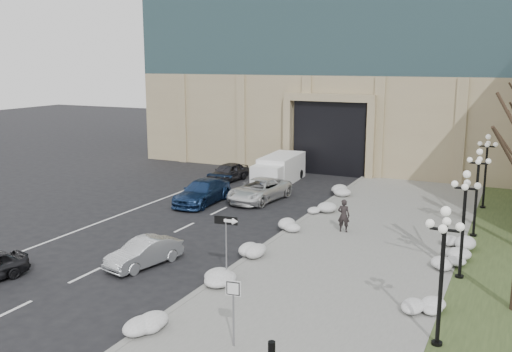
# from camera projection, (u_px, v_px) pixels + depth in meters

# --- Properties ---
(sidewalk) EXTENTS (9.00, 40.00, 0.12)m
(sidewalk) POSITION_uv_depth(u_px,v_px,m) (359.00, 252.00, 27.70)
(sidewalk) COLOR gray
(sidewalk) RESTS_ON ground
(curb) EXTENTS (0.30, 40.00, 0.14)m
(curb) POSITION_uv_depth(u_px,v_px,m) (274.00, 239.00, 29.59)
(curb) COLOR gray
(curb) RESTS_ON ground
(grass_strip) EXTENTS (4.00, 40.00, 0.10)m
(grass_strip) POSITION_uv_depth(u_px,v_px,m) (504.00, 273.00, 24.97)
(grass_strip) COLOR #334321
(grass_strip) RESTS_ON ground
(car_b) EXTENTS (2.16, 4.00, 1.25)m
(car_b) POSITION_uv_depth(u_px,v_px,m) (144.00, 253.00, 25.88)
(car_b) COLOR #AAAEB2
(car_b) RESTS_ON ground
(car_c) EXTENTS (2.28, 5.32, 1.53)m
(car_c) POSITION_uv_depth(u_px,v_px,m) (202.00, 192.00, 37.20)
(car_c) COLOR navy
(car_c) RESTS_ON ground
(car_d) EXTENTS (3.09, 5.60, 1.48)m
(car_d) POSITION_uv_depth(u_px,v_px,m) (259.00, 190.00, 37.86)
(car_d) COLOR silver
(car_d) RESTS_ON ground
(car_e) EXTENTS (2.07, 4.33, 1.43)m
(car_e) POSITION_uv_depth(u_px,v_px,m) (228.00, 172.00, 44.05)
(car_e) COLOR #2A292E
(car_e) RESTS_ON ground
(pedestrian) EXTENTS (0.69, 0.49, 1.80)m
(pedestrian) POSITION_uv_depth(u_px,v_px,m) (344.00, 216.00, 30.61)
(pedestrian) COLOR black
(pedestrian) RESTS_ON sidewalk
(box_truck) EXTENTS (2.60, 6.54, 2.04)m
(box_truck) POSITION_uv_depth(u_px,v_px,m) (279.00, 170.00, 43.47)
(box_truck) COLOR white
(box_truck) RESTS_ON ground
(one_way_sign) EXTENTS (1.08, 0.31, 2.86)m
(one_way_sign) POSITION_uv_depth(u_px,v_px,m) (230.00, 228.00, 23.62)
(one_way_sign) COLOR slate
(one_way_sign) RESTS_ON ground
(keep_sign) EXTENTS (0.51, 0.12, 2.36)m
(keep_sign) POSITION_uv_depth(u_px,v_px,m) (233.00, 299.00, 18.13)
(keep_sign) COLOR slate
(keep_sign) RESTS_ON ground
(snow_clump_b) EXTENTS (1.10, 1.60, 0.36)m
(snow_clump_b) POSITION_uv_depth(u_px,v_px,m) (143.00, 329.00, 19.24)
(snow_clump_b) COLOR white
(snow_clump_b) RESTS_ON sidewalk
(snow_clump_c) EXTENTS (1.10, 1.60, 0.36)m
(snow_clump_c) POSITION_uv_depth(u_px,v_px,m) (215.00, 277.00, 23.80)
(snow_clump_c) COLOR white
(snow_clump_c) RESTS_ON sidewalk
(snow_clump_d) EXTENTS (1.10, 1.60, 0.36)m
(snow_clump_d) POSITION_uv_depth(u_px,v_px,m) (256.00, 251.00, 27.16)
(snow_clump_d) COLOR white
(snow_clump_d) RESTS_ON sidewalk
(snow_clump_e) EXTENTS (1.10, 1.60, 0.36)m
(snow_clump_e) POSITION_uv_depth(u_px,v_px,m) (292.00, 227.00, 31.01)
(snow_clump_e) COLOR white
(snow_clump_e) RESTS_ON sidewalk
(snow_clump_f) EXTENTS (1.10, 1.60, 0.36)m
(snow_clump_f) POSITION_uv_depth(u_px,v_px,m) (322.00, 209.00, 34.74)
(snow_clump_f) COLOR white
(snow_clump_f) RESTS_ON sidewalk
(snow_clump_g) EXTENTS (1.10, 1.60, 0.36)m
(snow_clump_g) POSITION_uv_depth(u_px,v_px,m) (342.00, 192.00, 39.18)
(snow_clump_g) COLOR white
(snow_clump_g) RESTS_ON sidewalk
(snow_clump_i) EXTENTS (1.10, 1.60, 0.36)m
(snow_clump_i) POSITION_uv_depth(u_px,v_px,m) (424.00, 304.00, 21.17)
(snow_clump_i) COLOR white
(snow_clump_i) RESTS_ON sidewalk
(snow_clump_j) EXTENTS (1.10, 1.60, 0.36)m
(snow_clump_j) POSITION_uv_depth(u_px,v_px,m) (456.00, 255.00, 26.48)
(snow_clump_j) COLOR white
(snow_clump_j) RESTS_ON sidewalk
(snow_clump_k) EXTENTS (1.10, 1.60, 0.36)m
(snow_clump_k) POSITION_uv_depth(u_px,v_px,m) (458.00, 243.00, 28.25)
(snow_clump_k) COLOR white
(snow_clump_k) RESTS_ON sidewalk
(snow_clump_l) EXTENTS (1.10, 1.60, 0.36)m
(snow_clump_l) POSITION_uv_depth(u_px,v_px,m) (448.00, 264.00, 25.39)
(snow_clump_l) COLOR white
(snow_clump_l) RESTS_ON sidewalk
(lamppost_a) EXTENTS (1.18, 1.18, 4.76)m
(lamppost_a) POSITION_uv_depth(u_px,v_px,m) (443.00, 258.00, 18.00)
(lamppost_a) COLOR black
(lamppost_a) RESTS_ON ground
(lamppost_b) EXTENTS (1.18, 1.18, 4.76)m
(lamppost_b) POSITION_uv_depth(u_px,v_px,m) (464.00, 210.00, 23.75)
(lamppost_b) COLOR black
(lamppost_b) RESTS_ON ground
(lamppost_c) EXTENTS (1.18, 1.18, 4.76)m
(lamppost_c) POSITION_uv_depth(u_px,v_px,m) (477.00, 181.00, 29.51)
(lamppost_c) COLOR black
(lamppost_c) RESTS_ON ground
(lamppost_d) EXTENTS (1.18, 1.18, 4.76)m
(lamppost_d) POSITION_uv_depth(u_px,v_px,m) (486.00, 161.00, 35.26)
(lamppost_d) COLOR black
(lamppost_d) RESTS_ON ground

